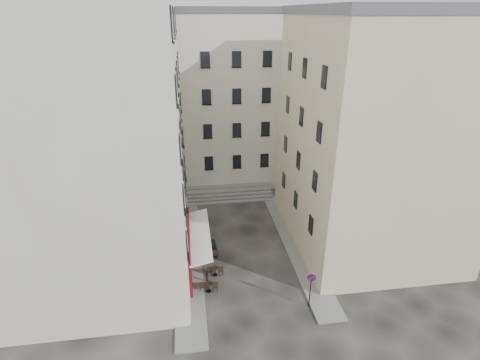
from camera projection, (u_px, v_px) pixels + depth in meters
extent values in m
plane|color=black|center=(249.00, 271.00, 28.68)|extent=(90.00, 90.00, 0.00)
cube|color=slate|center=(189.00, 245.00, 31.68)|extent=(2.00, 22.00, 0.12)
cube|color=slate|center=(295.00, 244.00, 31.94)|extent=(2.00, 18.00, 0.12)
cube|color=beige|center=(94.00, 140.00, 25.91)|extent=(12.00, 16.00, 20.00)
cube|color=beige|center=(374.00, 139.00, 29.48)|extent=(12.00, 14.00, 18.00)
cube|color=slate|center=(394.00, 9.00, 25.66)|extent=(12.20, 14.20, 0.60)
cube|color=beige|center=(213.00, 101.00, 41.99)|extent=(18.00, 10.00, 18.00)
cube|color=slate|center=(210.00, 10.00, 38.16)|extent=(18.20, 10.20, 0.60)
cube|color=#470C0A|center=(189.00, 249.00, 28.29)|extent=(0.25, 7.00, 3.50)
cube|color=black|center=(190.00, 253.00, 28.44)|extent=(0.06, 3.85, 2.00)
cube|color=white|center=(199.00, 235.00, 27.90)|extent=(1.58, 7.30, 0.41)
cube|color=slate|center=(230.00, 199.00, 39.37)|extent=(9.00, 1.80, 0.20)
cube|color=slate|center=(230.00, 196.00, 39.69)|extent=(9.00, 1.80, 0.20)
cube|color=slate|center=(229.00, 192.00, 40.02)|extent=(9.00, 1.80, 0.20)
cube|color=slate|center=(229.00, 189.00, 40.34)|extent=(9.00, 1.80, 0.20)
cylinder|color=black|center=(207.00, 278.00, 27.17)|extent=(0.10, 0.10, 0.90)
sphere|color=black|center=(207.00, 273.00, 26.98)|extent=(0.12, 0.12, 0.12)
cylinder|color=black|center=(204.00, 251.00, 30.33)|extent=(0.10, 0.10, 0.90)
sphere|color=black|center=(204.00, 246.00, 30.13)|extent=(0.12, 0.12, 0.12)
cylinder|color=black|center=(202.00, 228.00, 33.48)|extent=(0.10, 0.10, 0.90)
sphere|color=black|center=(202.00, 224.00, 33.29)|extent=(0.12, 0.12, 0.12)
cylinder|color=black|center=(310.00, 291.00, 24.66)|extent=(0.07, 0.07, 2.71)
cylinder|color=#AF220B|center=(312.00, 277.00, 24.21)|extent=(0.61, 0.20, 0.63)
cylinder|color=navy|center=(312.00, 278.00, 24.19)|extent=(0.45, 0.16, 0.46)
cube|color=#AF220B|center=(312.00, 278.00, 24.17)|extent=(0.36, 0.12, 0.37)
cylinder|color=black|center=(209.00, 291.00, 26.51)|extent=(0.36, 0.36, 0.02)
cylinder|color=black|center=(209.00, 287.00, 26.38)|extent=(0.05, 0.05, 0.70)
cylinder|color=black|center=(208.00, 284.00, 26.25)|extent=(0.60, 0.60, 0.04)
cube|color=black|center=(215.00, 286.00, 26.42)|extent=(0.38, 0.38, 0.90)
cube|color=black|center=(202.00, 286.00, 26.39)|extent=(0.38, 0.38, 0.90)
cylinder|color=black|center=(215.00, 275.00, 28.14)|extent=(0.35, 0.35, 0.02)
cylinder|color=black|center=(215.00, 271.00, 28.01)|extent=(0.05, 0.05, 0.67)
cylinder|color=black|center=(215.00, 268.00, 27.88)|extent=(0.58, 0.58, 0.04)
cube|color=black|center=(221.00, 270.00, 28.05)|extent=(0.37, 0.37, 0.87)
cube|color=black|center=(209.00, 271.00, 28.02)|extent=(0.37, 0.37, 0.87)
cylinder|color=black|center=(210.00, 258.00, 30.03)|extent=(0.35, 0.35, 0.02)
cylinder|color=black|center=(210.00, 255.00, 29.89)|extent=(0.05, 0.05, 0.69)
cylinder|color=black|center=(210.00, 252.00, 29.76)|extent=(0.59, 0.59, 0.04)
cube|color=black|center=(216.00, 254.00, 29.93)|extent=(0.37, 0.37, 0.89)
cube|color=black|center=(204.00, 254.00, 29.91)|extent=(0.37, 0.37, 0.89)
cylinder|color=black|center=(210.00, 256.00, 30.37)|extent=(0.33, 0.33, 0.02)
cylinder|color=black|center=(210.00, 252.00, 30.24)|extent=(0.05, 0.05, 0.64)
cylinder|color=black|center=(209.00, 249.00, 30.12)|extent=(0.55, 0.55, 0.04)
cube|color=black|center=(215.00, 252.00, 30.28)|extent=(0.35, 0.35, 0.82)
cube|color=black|center=(204.00, 252.00, 30.25)|extent=(0.35, 0.35, 0.82)
cylinder|color=black|center=(201.00, 244.00, 31.83)|extent=(0.38, 0.38, 0.02)
cylinder|color=black|center=(201.00, 241.00, 31.69)|extent=(0.05, 0.05, 0.74)
cylinder|color=black|center=(200.00, 237.00, 31.55)|extent=(0.63, 0.63, 0.04)
cube|color=black|center=(206.00, 240.00, 31.73)|extent=(0.40, 0.40, 0.95)
cube|color=black|center=(195.00, 240.00, 31.70)|extent=(0.40, 0.40, 0.95)
imported|color=black|center=(213.00, 248.00, 30.09)|extent=(0.67, 0.51, 1.64)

